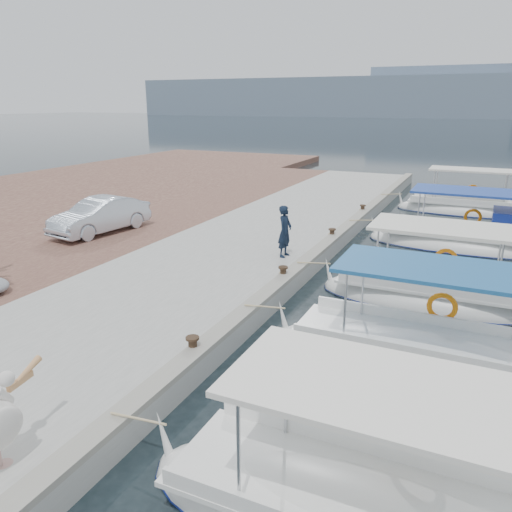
{
  "coord_description": "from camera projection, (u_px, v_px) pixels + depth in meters",
  "views": [
    {
      "loc": [
        4.68,
        -11.33,
        5.41
      ],
      "look_at": [
        -1.0,
        1.02,
        1.2
      ],
      "focal_mm": 35.0,
      "sensor_mm": 36.0,
      "label": 1
    }
  ],
  "objects": [
    {
      "name": "fishing_caique_e",
      "position": [
        463.0,
        211.0,
        25.3
      ],
      "size": [
        6.53,
        1.98,
        2.83
      ],
      "color": "white",
      "rests_on": "ground"
    },
    {
      "name": "fishing_caique_d",
      "position": [
        464.0,
        243.0,
        19.29
      ],
      "size": [
        7.07,
        2.36,
        2.83
      ],
      "color": "white",
      "rests_on": "ground"
    },
    {
      "name": "fisherman",
      "position": [
        285.0,
        231.0,
        16.32
      ],
      "size": [
        0.44,
        0.64,
        1.71
      ],
      "primitive_type": "imported",
      "rotation": [
        0.0,
        0.0,
        1.52
      ],
      "color": "black",
      "rests_on": "concrete_quay"
    },
    {
      "name": "fishing_caique_c",
      "position": [
        428.0,
        298.0,
        14.05
      ],
      "size": [
        6.08,
        2.21,
        2.83
      ],
      "color": "white",
      "rests_on": "ground"
    },
    {
      "name": "mooring_bollards",
      "position": [
        283.0,
        271.0,
        14.54
      ],
      "size": [
        0.28,
        20.28,
        0.33
      ],
      "color": "black",
      "rests_on": "concrete_quay"
    },
    {
      "name": "cobblestone_strip",
      "position": [
        143.0,
        231.0,
        20.76
      ],
      "size": [
        4.0,
        40.0,
        0.5
      ],
      "primitive_type": "cube",
      "color": "brown",
      "rests_on": "ground"
    },
    {
      "name": "parked_car",
      "position": [
        100.0,
        216.0,
        19.4
      ],
      "size": [
        2.01,
        4.27,
        1.35
      ],
      "primitive_type": "imported",
      "rotation": [
        0.0,
        0.0,
        -0.14
      ],
      "color": "silver",
      "rests_on": "cobblestone_strip"
    },
    {
      "name": "concrete_quay",
      "position": [
        252.0,
        245.0,
        18.76
      ],
      "size": [
        6.0,
        40.0,
        0.5
      ],
      "primitive_type": "cube",
      "color": "#A2A29C",
      "rests_on": "ground"
    },
    {
      "name": "fishing_caique_b",
      "position": [
        419.0,
        359.0,
        10.71
      ],
      "size": [
        6.54,
        2.17,
        2.83
      ],
      "color": "white",
      "rests_on": "ground"
    },
    {
      "name": "ground",
      "position": [
        274.0,
        314.0,
        13.3
      ],
      "size": [
        400.0,
        400.0,
        0.0
      ],
      "primitive_type": "plane",
      "color": "black",
      "rests_on": "ground"
    },
    {
      "name": "quay_curb",
      "position": [
        323.0,
        246.0,
        17.56
      ],
      "size": [
        0.44,
        40.0,
        0.12
      ],
      "primitive_type": "cube",
      "color": "gray",
      "rests_on": "concrete_quay"
    }
  ]
}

